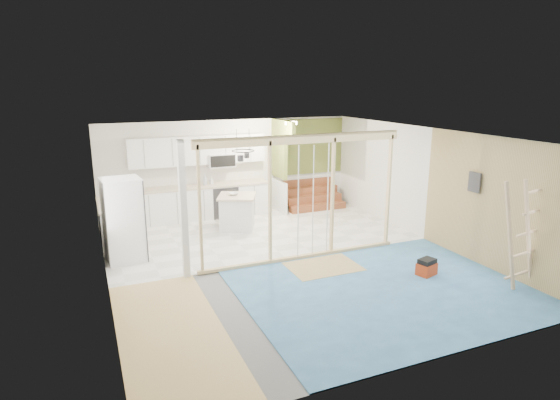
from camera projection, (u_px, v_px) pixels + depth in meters
name	position (u px, v px, depth m)	size (l,w,h in m)	color
room	(289.00, 200.00, 9.33)	(7.01, 8.01, 2.61)	slate
floor_overlays	(290.00, 259.00, 9.73)	(7.00, 8.00, 0.03)	white
stud_frame	(276.00, 186.00, 9.15)	(4.66, 0.14, 2.60)	#E4C08B
base_cabinets	(177.00, 208.00, 11.92)	(4.45, 2.24, 0.93)	white
upper_cabinets	(201.00, 151.00, 12.29)	(3.60, 0.41, 0.85)	white
green_partition	(302.00, 176.00, 13.45)	(2.25, 1.51, 2.60)	olive
pot_rack	(243.00, 153.00, 10.73)	(0.52, 0.52, 0.72)	black
sheathing_panel	(499.00, 206.00, 8.86)	(0.02, 4.00, 2.60)	tan
electrical_panel	(475.00, 182.00, 9.29)	(0.04, 0.30, 0.40)	#37373C
ceiling_light	(291.00, 123.00, 12.23)	(0.32, 0.32, 0.08)	#FFEABF
fridge	(124.00, 220.00, 9.48)	(0.81, 0.79, 1.73)	white
island	(237.00, 212.00, 11.64)	(1.17, 1.17, 0.87)	white
bowl	(233.00, 194.00, 11.56)	(0.24, 0.24, 0.06)	silver
soap_bottle_a	(205.00, 180.00, 12.36)	(0.11, 0.11, 0.29)	#ABB1BF
soap_bottle_b	(211.00, 180.00, 12.50)	(0.09, 0.09, 0.19)	silver
toolbox	(427.00, 268.00, 8.88)	(0.41, 0.35, 0.34)	#B13210
ladder	(522.00, 235.00, 8.09)	(1.07, 0.11, 1.98)	tan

